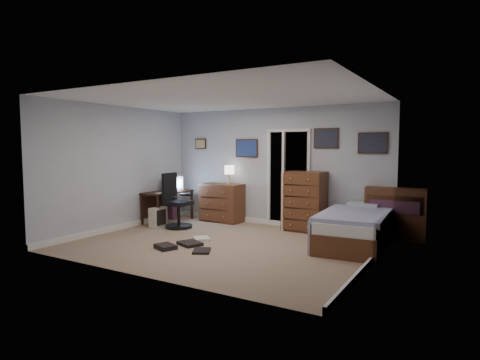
% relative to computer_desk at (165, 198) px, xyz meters
% --- Properties ---
extents(floor, '(5.00, 4.00, 0.02)m').
position_rel_computer_desk_xyz_m(floor, '(2.28, -1.13, -0.54)').
color(floor, gray).
rests_on(floor, ground).
extents(computer_desk, '(0.57, 1.20, 0.69)m').
position_rel_computer_desk_xyz_m(computer_desk, '(0.00, 0.00, 0.00)').
color(computer_desk, black).
rests_on(computer_desk, floor).
extents(crt_monitor, '(0.36, 0.34, 0.33)m').
position_rel_computer_desk_xyz_m(crt_monitor, '(0.10, 0.15, 0.33)').
color(crt_monitor, beige).
rests_on(crt_monitor, computer_desk).
extents(keyboard, '(0.14, 0.37, 0.02)m').
position_rel_computer_desk_xyz_m(keyboard, '(0.26, -0.35, 0.17)').
color(keyboard, beige).
rests_on(keyboard, computer_desk).
extents(pc_tower, '(0.20, 0.39, 0.41)m').
position_rel_computer_desk_xyz_m(pc_tower, '(0.28, -0.55, -0.32)').
color(pc_tower, beige).
rests_on(pc_tower, floor).
extents(office_chair, '(0.56, 0.56, 1.14)m').
position_rel_computer_desk_xyz_m(office_chair, '(0.67, -0.43, -0.09)').
color(office_chair, black).
rests_on(office_chair, floor).
extents(media_stack, '(0.15, 0.15, 0.74)m').
position_rel_computer_desk_xyz_m(media_stack, '(-0.04, 0.29, -0.16)').
color(media_stack, maroon).
rests_on(media_stack, floor).
extents(low_dresser, '(0.99, 0.54, 0.85)m').
position_rel_computer_desk_xyz_m(low_dresser, '(1.11, 0.65, -0.10)').
color(low_dresser, '#56321B').
rests_on(low_dresser, floor).
extents(table_lamp, '(0.23, 0.23, 0.42)m').
position_rel_computer_desk_xyz_m(table_lamp, '(1.31, 0.65, 0.63)').
color(table_lamp, gold).
rests_on(table_lamp, low_dresser).
extents(doorway, '(0.96, 1.12, 2.05)m').
position_rel_computer_desk_xyz_m(doorway, '(2.63, 1.15, 0.47)').
color(doorway, black).
rests_on(doorway, floor).
extents(tall_dresser, '(0.84, 0.52, 1.20)m').
position_rel_computer_desk_xyz_m(tall_dresser, '(3.08, 0.62, 0.07)').
color(tall_dresser, '#56321B').
rests_on(tall_dresser, floor).
extents(headboard_bookcase, '(1.06, 0.29, 0.95)m').
position_rel_computer_desk_xyz_m(headboard_bookcase, '(4.78, 0.74, -0.03)').
color(headboard_bookcase, '#56321B').
rests_on(headboard_bookcase, floor).
extents(bed, '(1.17, 2.03, 0.64)m').
position_rel_computer_desk_xyz_m(bed, '(4.27, -0.10, -0.22)').
color(bed, '#56321B').
rests_on(bed, floor).
extents(wall_posters, '(4.38, 0.04, 0.60)m').
position_rel_computer_desk_xyz_m(wall_posters, '(2.85, 0.85, 1.22)').
color(wall_posters, '#331E11').
rests_on(wall_posters, floor).
extents(floor_clutter, '(1.05, 1.22, 0.07)m').
position_rel_computer_desk_xyz_m(floor_clutter, '(1.83, -1.57, -0.50)').
color(floor_clutter, black).
rests_on(floor_clutter, floor).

